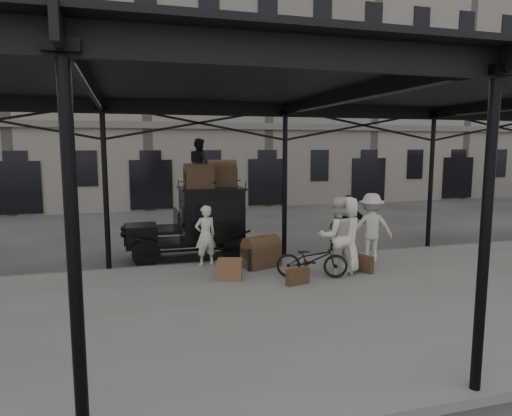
{
  "coord_description": "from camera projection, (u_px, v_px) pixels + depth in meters",
  "views": [
    {
      "loc": [
        -4.47,
        -10.58,
        3.43
      ],
      "look_at": [
        -0.99,
        1.6,
        1.7
      ],
      "focal_mm": 32.0,
      "sensor_mm": 36.0,
      "label": 1
    }
  ],
  "objects": [
    {
      "name": "canopy",
      "position": [
        345.0,
        89.0,
        9.49
      ],
      "size": [
        22.5,
        9.0,
        4.74
      ],
      "color": "black",
      "rests_on": "ground"
    },
    {
      "name": "building_frontage",
      "position": [
        198.0,
        87.0,
        27.96
      ],
      "size": [
        64.0,
        8.0,
        14.0
      ],
      "primitive_type": "cube",
      "color": "slate",
      "rests_on": "ground"
    },
    {
      "name": "suitcase_upright",
      "position": [
        363.0,
        263.0,
        11.95
      ],
      "size": [
        0.39,
        0.61,
        0.45
      ],
      "primitive_type": "cube",
      "rotation": [
        0.0,
        0.0,
        0.44
      ],
      "color": "#4E3C24",
      "rests_on": "platform"
    },
    {
      "name": "porter_left",
      "position": [
        205.0,
        235.0,
        12.53
      ],
      "size": [
        0.69,
        0.53,
        1.67
      ],
      "primitive_type": "imported",
      "rotation": [
        0.0,
        0.0,
        3.38
      ],
      "color": "beige",
      "rests_on": "platform"
    },
    {
      "name": "bicycle",
      "position": [
        312.0,
        259.0,
        11.39
      ],
      "size": [
        1.88,
        1.16,
        0.93
      ],
      "primitive_type": "imported",
      "rotation": [
        0.0,
        0.0,
        1.24
      ],
      "color": "black",
      "rests_on": "platform"
    },
    {
      "name": "porter_official",
      "position": [
        349.0,
        227.0,
        13.3
      ],
      "size": [
        1.18,
        0.79,
        1.87
      ],
      "primitive_type": "imported",
      "rotation": [
        0.0,
        0.0,
        2.81
      ],
      "color": "black",
      "rests_on": "platform"
    },
    {
      "name": "suitcase_flat",
      "position": [
        298.0,
        276.0,
        10.84
      ],
      "size": [
        0.62,
        0.31,
        0.4
      ],
      "primitive_type": "cube",
      "rotation": [
        0.0,
        0.0,
        0.27
      ],
      "color": "#4E3C24",
      "rests_on": "platform"
    },
    {
      "name": "porter_centre",
      "position": [
        348.0,
        235.0,
        11.78
      ],
      "size": [
        1.16,
        1.09,
        1.99
      ],
      "primitive_type": "imported",
      "rotation": [
        0.0,
        0.0,
        3.8
      ],
      "color": "silver",
      "rests_on": "platform"
    },
    {
      "name": "steamer_trunk_platform",
      "position": [
        261.0,
        254.0,
        12.42
      ],
      "size": [
        1.12,
        0.89,
        0.72
      ],
      "primitive_type": null,
      "rotation": [
        0.0,
        0.0,
        0.34
      ],
      "color": "#4E3C24",
      "rests_on": "platform"
    },
    {
      "name": "platform",
      "position": [
        346.0,
        302.0,
        9.84
      ],
      "size": [
        28.0,
        8.0,
        0.15
      ],
      "primitive_type": "cube",
      "color": "slate",
      "rests_on": "ground"
    },
    {
      "name": "steamer_trunk_roof_far",
      "position": [
        221.0,
        175.0,
        14.08
      ],
      "size": [
        0.98,
        0.66,
        0.69
      ],
      "primitive_type": null,
      "rotation": [
        0.0,
        0.0,
        -0.09
      ],
      "color": "#4E3C24",
      "rests_on": "taxi"
    },
    {
      "name": "porter_midleft",
      "position": [
        336.0,
        236.0,
        11.57
      ],
      "size": [
        0.99,
        0.77,
        2.01
      ],
      "primitive_type": "imported",
      "rotation": [
        0.0,
        0.0,
        3.13
      ],
      "color": "silver",
      "rests_on": "platform"
    },
    {
      "name": "wicker_hamper",
      "position": [
        230.0,
        269.0,
        11.28
      ],
      "size": [
        0.71,
        0.61,
        0.5
      ],
      "primitive_type": "cube",
      "rotation": [
        0.0,
        0.0,
        -0.31
      ],
      "color": "brown",
      "rests_on": "platform"
    },
    {
      "name": "porter_right",
      "position": [
        371.0,
        227.0,
        13.01
      ],
      "size": [
        1.41,
        1.03,
        1.95
      ],
      "primitive_type": "imported",
      "rotation": [
        0.0,
        0.0,
        2.87
      ],
      "color": "beige",
      "rests_on": "platform"
    },
    {
      "name": "steamer_trunk_roof_near",
      "position": [
        199.0,
        178.0,
        13.45
      ],
      "size": [
        0.87,
        0.57,
        0.62
      ],
      "primitive_type": null,
      "rotation": [
        0.0,
        0.0,
        0.06
      ],
      "color": "#4E3C24",
      "rests_on": "taxi"
    },
    {
      "name": "ground",
      "position": [
        310.0,
        280.0,
        11.76
      ],
      "size": [
        120.0,
        120.0,
        0.0
      ],
      "primitive_type": "plane",
      "color": "#383533",
      "rests_on": "ground"
    },
    {
      "name": "porter_roof",
      "position": [
        200.0,
        163.0,
        13.55
      ],
      "size": [
        0.76,
        0.86,
        1.47
      ],
      "primitive_type": "imported",
      "rotation": [
        0.0,
        0.0,
        1.9
      ],
      "color": "black",
      "rests_on": "taxi"
    },
    {
      "name": "taxi",
      "position": [
        201.0,
        219.0,
        13.88
      ],
      "size": [
        3.65,
        1.55,
        2.18
      ],
      "color": "black",
      "rests_on": "ground"
    }
  ]
}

